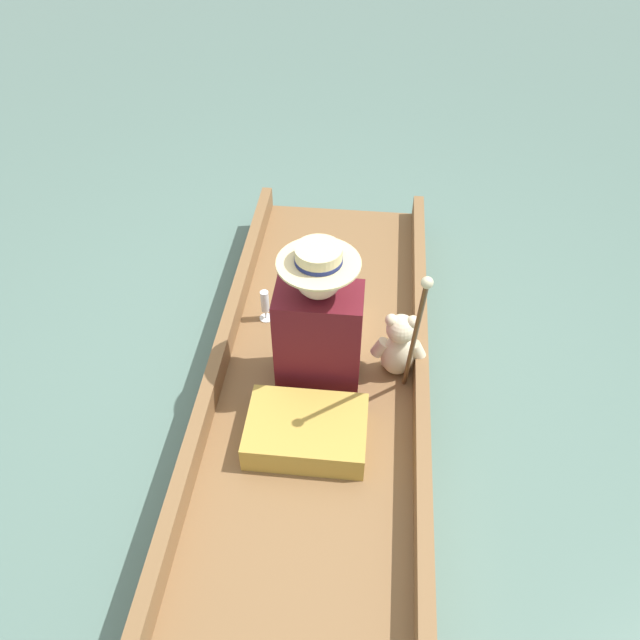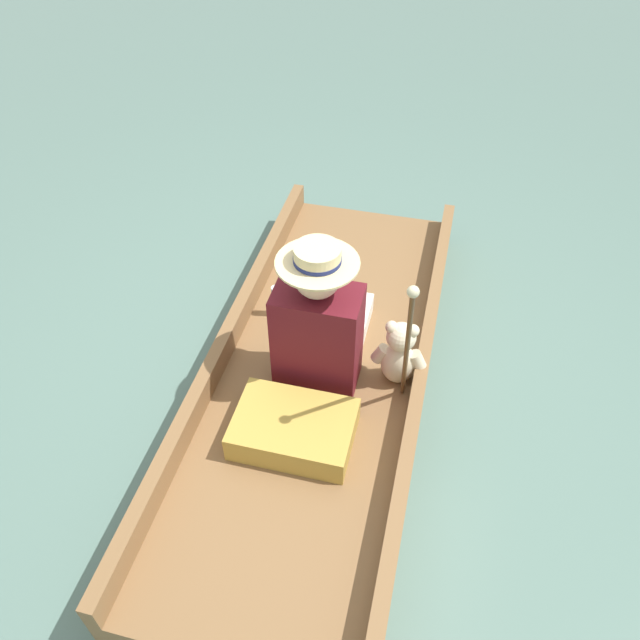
% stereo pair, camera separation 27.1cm
% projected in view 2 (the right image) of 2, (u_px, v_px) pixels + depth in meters
% --- Properties ---
extents(ground_plane, '(16.00, 16.00, 0.00)m').
position_uv_depth(ground_plane, '(321.00, 388.00, 3.08)').
color(ground_plane, slate).
extents(punt_boat, '(1.00, 2.67, 0.28)m').
position_uv_depth(punt_boat, '(321.00, 376.00, 3.01)').
color(punt_boat, brown).
rests_on(punt_boat, ground_plane).
extents(seat_cushion, '(0.50, 0.35, 0.13)m').
position_uv_depth(seat_cushion, '(294.00, 429.00, 2.63)').
color(seat_cushion, '#B7933D').
rests_on(seat_cushion, punt_boat).
extents(seated_person, '(0.37, 0.69, 0.76)m').
position_uv_depth(seated_person, '(322.00, 324.00, 2.78)').
color(seated_person, white).
rests_on(seated_person, punt_boat).
extents(teddy_bear, '(0.26, 0.15, 0.37)m').
position_uv_depth(teddy_bear, '(399.00, 354.00, 2.80)').
color(teddy_bear, beige).
rests_on(teddy_bear, punt_boat).
extents(wine_glass, '(0.07, 0.07, 0.18)m').
position_uv_depth(wine_glass, '(276.00, 299.00, 3.17)').
color(wine_glass, silver).
rests_on(wine_glass, punt_boat).
extents(walking_cane, '(0.04, 0.32, 0.88)m').
position_uv_depth(walking_cane, '(408.00, 340.00, 2.39)').
color(walking_cane, brown).
rests_on(walking_cane, punt_boat).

